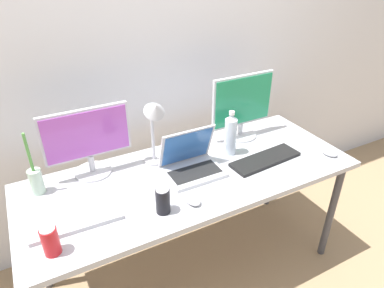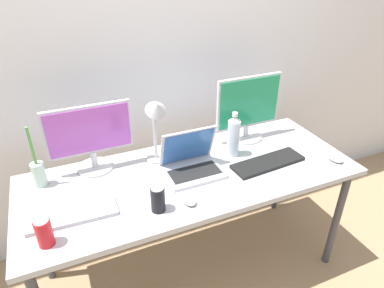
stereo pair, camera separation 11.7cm
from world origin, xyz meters
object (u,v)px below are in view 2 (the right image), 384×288
(work_desk, at_px, (192,183))
(bamboo_vase, at_px, (39,173))
(monitor_center, at_px, (248,107))
(mouse_by_keyboard, at_px, (189,199))
(laptop_silver, at_px, (191,162))
(mouse_by_laptop, at_px, (336,158))
(keyboard_main, at_px, (268,163))
(keyboard_aux, at_px, (72,214))
(monitor_left, at_px, (90,136))
(soda_can_by_laptop, at_px, (44,233))
(water_bottle, at_px, (234,136))
(desk_lamp, at_px, (156,120))
(soda_can_near_keyboard, at_px, (158,199))

(work_desk, distance_m, bamboo_vase, 0.78)
(monitor_center, bearing_deg, mouse_by_keyboard, -142.77)
(monitor_center, distance_m, laptop_silver, 0.53)
(laptop_silver, distance_m, mouse_by_laptop, 0.82)
(keyboard_main, height_order, keyboard_aux, same)
(monitor_center, relative_size, mouse_by_laptop, 4.49)
(work_desk, xyz_separation_m, monitor_left, (-0.46, 0.25, 0.26))
(keyboard_aux, xyz_separation_m, soda_can_by_laptop, (-0.11, -0.13, 0.05))
(laptop_silver, bearing_deg, work_desk, -103.40)
(laptop_silver, distance_m, water_bottle, 0.30)
(water_bottle, bearing_deg, mouse_by_laptop, -29.97)
(mouse_by_keyboard, xyz_separation_m, water_bottle, (0.40, 0.29, 0.11))
(bamboo_vase, distance_m, desk_lamp, 0.64)
(monitor_center, height_order, keyboard_main, monitor_center)
(keyboard_main, relative_size, mouse_by_keyboard, 4.19)
(mouse_by_laptop, height_order, bamboo_vase, bamboo_vase)
(laptop_silver, relative_size, mouse_by_laptop, 3.25)
(bamboo_vase, bearing_deg, monitor_left, 8.92)
(mouse_by_keyboard, distance_m, soda_can_by_laptop, 0.63)
(monitor_left, relative_size, laptop_silver, 1.45)
(bamboo_vase, bearing_deg, mouse_by_laptop, -15.25)
(mouse_by_laptop, bearing_deg, soda_can_by_laptop, 169.63)
(monitor_center, distance_m, water_bottle, 0.25)
(monitor_left, distance_m, laptop_silver, 0.54)
(keyboard_aux, xyz_separation_m, water_bottle, (0.91, 0.17, 0.11))
(monitor_center, bearing_deg, keyboard_aux, -163.59)
(laptop_silver, bearing_deg, soda_can_by_laptop, -161.64)
(keyboard_main, relative_size, soda_can_by_laptop, 3.34)
(laptop_silver, relative_size, water_bottle, 1.13)
(laptop_silver, relative_size, keyboard_aux, 0.77)
(keyboard_main, bearing_deg, water_bottle, 124.43)
(work_desk, relative_size, keyboard_main, 4.22)
(soda_can_by_laptop, xyz_separation_m, desk_lamp, (0.61, 0.38, 0.21))
(keyboard_main, relative_size, mouse_by_laptop, 4.53)
(keyboard_main, distance_m, mouse_by_keyboard, 0.54)
(keyboard_aux, xyz_separation_m, desk_lamp, (0.49, 0.25, 0.26))
(soda_can_by_laptop, bearing_deg, monitor_left, 60.01)
(monitor_left, bearing_deg, soda_can_near_keyboard, -65.69)
(work_desk, xyz_separation_m, laptop_silver, (0.01, 0.02, 0.12))
(laptop_silver, xyz_separation_m, keyboard_main, (0.42, -0.11, -0.05))
(keyboard_aux, relative_size, mouse_by_laptop, 4.22)
(monitor_center, bearing_deg, laptop_silver, -156.13)
(keyboard_aux, distance_m, desk_lamp, 0.61)
(laptop_silver, height_order, keyboard_main, laptop_silver)
(laptop_silver, bearing_deg, keyboard_aux, -169.47)
(water_bottle, height_order, desk_lamp, desk_lamp)
(mouse_by_keyboard, bearing_deg, desk_lamp, 88.79)
(monitor_left, height_order, soda_can_near_keyboard, monitor_left)
(soda_can_by_laptop, bearing_deg, soda_can_near_keyboard, 2.10)
(mouse_by_laptop, bearing_deg, desk_lamp, 147.23)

